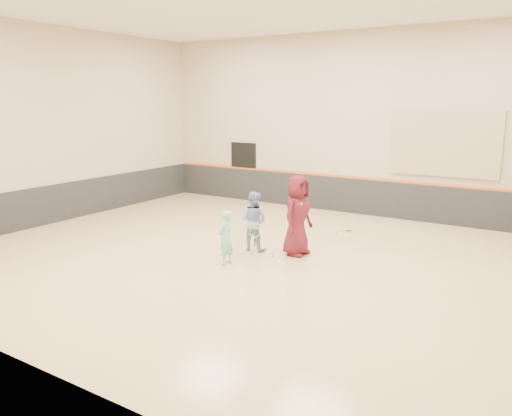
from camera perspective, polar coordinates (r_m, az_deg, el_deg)
The scene contains 14 objects.
room at distance 11.91m, azimuth 0.73°, elevation -2.16°, with size 15.04×12.04×6.22m.
wainscot_back at distance 17.22m, azimuth 11.14°, elevation 1.36°, with size 14.90×0.04×1.20m, color #232326.
wainscot_left at distance 16.99m, azimuth -21.31°, elevation 0.61°, with size 0.04×11.90×1.20m, color #232326.
accent_stripe at distance 17.11m, azimuth 11.22°, elevation 3.40°, with size 14.90×0.03×0.06m, color #D85914.
acoustic_panel at distance 16.18m, azimuth 20.74°, elevation 6.92°, with size 3.20×0.08×2.00m, color tan.
doorway at distance 19.19m, azimuth -1.43°, elevation 4.20°, with size 1.10×0.05×2.20m, color black.
girl at distance 11.61m, azimuth -3.50°, elevation -3.42°, with size 0.47×0.31×1.29m, color #80DECB.
instructor at distance 12.71m, azimuth -0.29°, elevation -1.48°, with size 0.74×0.58×1.53m, color #85A0CE.
young_man at distance 12.30m, azimuth 4.74°, elevation -0.85°, with size 0.98×0.63×2.00m, color #5A1520.
held_racket at distance 12.31m, azimuth -0.13°, elevation -2.81°, with size 0.38×0.38×0.49m, color #BEE131, non-canonical shape.
spare_racket at distance 14.93m, azimuth 9.94°, elevation -2.30°, with size 0.66×0.66×0.15m, color #A6BB29, non-canonical shape.
ball_under_racket at distance 12.33m, azimuth 1.94°, elevation -5.43°, with size 0.07×0.07×0.07m, color #CDE034.
ball_in_hand at distance 11.99m, azimuth 5.20°, elevation 0.44°, with size 0.07×0.07×0.07m, color #B7CF30.
ball_beside_spare at distance 14.59m, azimuth 9.25°, elevation -2.79°, with size 0.07×0.07×0.07m, color #BBD832.
Camera 1 is at (6.01, -9.85, 3.77)m, focal length 35.00 mm.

